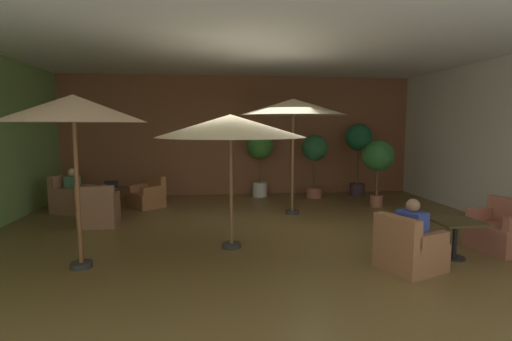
% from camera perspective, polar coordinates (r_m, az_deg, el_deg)
% --- Properties ---
extents(ground_plane, '(10.66, 9.05, 0.02)m').
position_cam_1_polar(ground_plane, '(7.81, 0.39, -9.17)').
color(ground_plane, brown).
extents(wall_back_brick, '(10.66, 0.08, 3.57)m').
position_cam_1_polar(wall_back_brick, '(11.99, -2.23, 5.01)').
color(wall_back_brick, brown).
rests_on(wall_back_brick, ground_plane).
extents(ceiling_slab, '(10.66, 9.05, 0.06)m').
position_cam_1_polar(ceiling_slab, '(7.67, 0.41, 17.76)').
color(ceiling_slab, silver).
rests_on(ceiling_slab, wall_back_brick).
extents(cafe_table_front_left, '(0.80, 0.80, 0.62)m').
position_cam_1_polar(cafe_table_front_left, '(9.93, -20.52, -3.35)').
color(cafe_table_front_left, black).
rests_on(cafe_table_front_left, ground_plane).
extents(armchair_front_left_north, '(1.01, 1.01, 0.80)m').
position_cam_1_polar(armchair_front_left_north, '(10.53, -15.43, -3.59)').
color(armchair_front_left_north, '#9E643B').
rests_on(armchair_front_left_north, ground_plane).
extents(armchair_front_left_east, '(1.00, 1.01, 0.90)m').
position_cam_1_polar(armchair_front_left_east, '(10.63, -25.18, -3.73)').
color(armchair_front_left_east, '#95644A').
rests_on(armchair_front_left_east, ground_plane).
extents(armchair_front_left_south, '(0.76, 0.78, 0.89)m').
position_cam_1_polar(armchair_front_left_south, '(8.93, -21.82, -5.39)').
color(armchair_front_left_south, '#956347').
rests_on(armchair_front_left_south, ground_plane).
extents(cafe_table_front_right, '(0.73, 0.73, 0.62)m').
position_cam_1_polar(cafe_table_front_right, '(7.03, 26.95, -7.49)').
color(cafe_table_front_right, black).
rests_on(cafe_table_front_right, ground_plane).
extents(armchair_front_right_north, '(1.01, 0.98, 0.83)m').
position_cam_1_polar(armchair_front_right_north, '(6.26, 21.27, -10.66)').
color(armchair_front_right_north, '#97613F').
rests_on(armchair_front_right_north, ground_plane).
extents(armchair_front_right_east, '(0.90, 0.96, 0.87)m').
position_cam_1_polar(armchair_front_right_east, '(7.88, 31.89, -7.54)').
color(armchair_front_right_east, '#985743').
rests_on(armchair_front_right_east, ground_plane).
extents(patio_umbrella_tall_red, '(2.53, 2.53, 2.29)m').
position_cam_1_polar(patio_umbrella_tall_red, '(6.64, -3.71, 6.40)').
color(patio_umbrella_tall_red, '#2D2D2D').
rests_on(patio_umbrella_tall_red, ground_plane).
extents(patio_umbrella_center_beige, '(2.05, 2.05, 2.55)m').
position_cam_1_polar(patio_umbrella_center_beige, '(6.24, -24.98, 8.02)').
color(patio_umbrella_center_beige, '#2D2D2D').
rests_on(patio_umbrella_center_beige, ground_plane).
extents(patio_umbrella_near_wall, '(2.50, 2.50, 2.73)m').
position_cam_1_polar(patio_umbrella_near_wall, '(9.30, 5.42, 9.09)').
color(patio_umbrella_near_wall, '#2D2D2D').
rests_on(patio_umbrella_near_wall, ground_plane).
extents(potted_tree_left_corner, '(0.80, 0.80, 1.92)m').
position_cam_1_polar(potted_tree_left_corner, '(11.58, 0.58, 2.78)').
color(potted_tree_left_corner, silver).
rests_on(potted_tree_left_corner, ground_plane).
extents(potted_tree_mid_left, '(0.80, 0.80, 1.73)m').
position_cam_1_polar(potted_tree_mid_left, '(10.58, 17.27, 1.67)').
color(potted_tree_mid_left, '#A36249').
rests_on(potted_tree_mid_left, ground_plane).
extents(potted_tree_mid_right, '(0.74, 0.74, 1.84)m').
position_cam_1_polar(potted_tree_mid_right, '(11.48, 8.49, 2.36)').
color(potted_tree_mid_right, '#A76047').
rests_on(potted_tree_mid_right, ground_plane).
extents(potted_tree_right_corner, '(0.79, 0.79, 2.15)m').
position_cam_1_polar(potted_tree_right_corner, '(12.15, 14.65, 3.76)').
color(potted_tree_right_corner, '#3E2D36').
rests_on(potted_tree_right_corner, ground_plane).
extents(patron_blue_shirt, '(0.33, 0.39, 0.65)m').
position_cam_1_polar(patron_blue_shirt, '(10.54, -25.09, -1.65)').
color(patron_blue_shirt, '#497B58').
rests_on(patron_blue_shirt, ground_plane).
extents(patron_by_window, '(0.38, 0.46, 0.64)m').
position_cam_1_polar(patron_by_window, '(6.19, 21.70, -7.16)').
color(patron_by_window, '#30409B').
rests_on(patron_by_window, ground_plane).
extents(iced_drink_cup, '(0.08, 0.08, 0.11)m').
position_cam_1_polar(iced_drink_cup, '(9.83, -21.11, -2.26)').
color(iced_drink_cup, white).
rests_on(iced_drink_cup, cafe_table_front_left).
extents(open_laptop, '(0.34, 0.27, 0.20)m').
position_cam_1_polar(open_laptop, '(9.90, -20.22, -2.19)').
color(open_laptop, '#9EA0A5').
rests_on(open_laptop, cafe_table_front_left).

